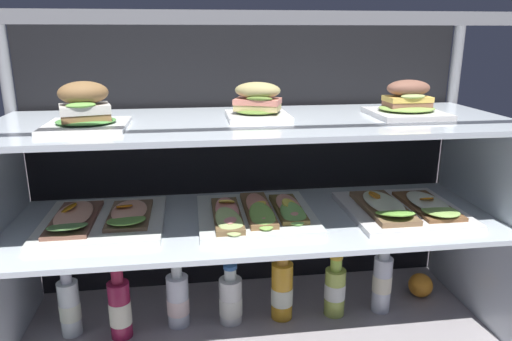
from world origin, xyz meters
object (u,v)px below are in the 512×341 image
at_px(open_sandwich_tray_near_right_corner, 404,208).
at_px(juice_bottle_back_right, 178,300).
at_px(orange_fruit_beside_bottles, 420,285).
at_px(plated_roll_sandwich_far_left, 258,104).
at_px(juice_bottle_tucked_behind, 282,289).
at_px(juice_bottle_back_left, 335,289).
at_px(juice_bottle_front_right_end, 120,308).
at_px(plated_roll_sandwich_near_right_corner, 85,111).
at_px(open_sandwich_tray_mid_left, 101,219).
at_px(open_sandwich_tray_center, 256,213).
at_px(juice_bottle_front_second, 70,307).
at_px(juice_bottle_front_middle, 382,281).
at_px(juice_bottle_front_fourth, 231,300).
at_px(plated_roll_sandwich_left_of_center, 407,104).

relative_size(open_sandwich_tray_near_right_corner, juice_bottle_back_right, 1.59).
bearing_deg(orange_fruit_beside_bottles, plated_roll_sandwich_far_left, -174.57).
relative_size(plated_roll_sandwich_far_left, juice_bottle_tucked_behind, 0.69).
relative_size(juice_bottle_back_right, juice_bottle_tucked_behind, 0.87).
distance_m(open_sandwich_tray_near_right_corner, juice_bottle_back_left, 0.34).
bearing_deg(juice_bottle_front_right_end, plated_roll_sandwich_near_right_corner, -126.04).
bearing_deg(open_sandwich_tray_mid_left, open_sandwich_tray_center, -1.97).
bearing_deg(juice_bottle_front_second, plated_roll_sandwich_far_left, -0.16).
xyz_separation_m(open_sandwich_tray_near_right_corner, juice_bottle_back_right, (-0.69, 0.05, -0.29)).
relative_size(open_sandwich_tray_center, orange_fruit_beside_bottles, 4.31).
bearing_deg(open_sandwich_tray_center, plated_roll_sandwich_far_left, 71.20).
bearing_deg(juice_bottle_back_left, juice_bottle_front_second, 179.32).
bearing_deg(open_sandwich_tray_mid_left, juice_bottle_back_left, 0.15).
xyz_separation_m(juice_bottle_back_right, juice_bottle_back_left, (0.50, -0.01, 0.00)).
height_order(juice_bottle_front_middle, orange_fruit_beside_bottles, juice_bottle_front_middle).
bearing_deg(plated_roll_sandwich_near_right_corner, open_sandwich_tray_near_right_corner, 2.11).
bearing_deg(juice_bottle_back_right, juice_bottle_tucked_behind, -1.12).
bearing_deg(juice_bottle_front_fourth, juice_bottle_front_second, 179.47).
bearing_deg(orange_fruit_beside_bottles, juice_bottle_front_middle, -159.58).
xyz_separation_m(open_sandwich_tray_mid_left, open_sandwich_tray_center, (0.44, -0.02, 0.00)).
height_order(juice_bottle_front_second, juice_bottle_back_right, juice_bottle_front_second).
bearing_deg(orange_fruit_beside_bottles, juice_bottle_front_fourth, -175.01).
bearing_deg(open_sandwich_tray_center, juice_bottle_back_right, 173.05).
height_order(open_sandwich_tray_mid_left, open_sandwich_tray_near_right_corner, same).
distance_m(juice_bottle_front_fourth, juice_bottle_tucked_behind, 0.17).
bearing_deg(juice_bottle_tucked_behind, juice_bottle_front_fourth, -179.79).
relative_size(juice_bottle_back_right, juice_bottle_front_fourth, 1.11).
xyz_separation_m(plated_roll_sandwich_left_of_center, open_sandwich_tray_near_right_corner, (0.00, -0.03, -0.31)).
bearing_deg(open_sandwich_tray_mid_left, juice_bottle_front_fourth, 1.10).
height_order(plated_roll_sandwich_near_right_corner, open_sandwich_tray_center, plated_roll_sandwich_near_right_corner).
height_order(juice_bottle_back_right, juice_bottle_tucked_behind, juice_bottle_tucked_behind).
distance_m(juice_bottle_back_left, orange_fruit_beside_bottles, 0.34).
xyz_separation_m(open_sandwich_tray_near_right_corner, juice_bottle_front_middle, (-0.03, 0.04, -0.27)).
bearing_deg(open_sandwich_tray_center, plated_roll_sandwich_near_right_corner, -173.04).
bearing_deg(plated_roll_sandwich_far_left, juice_bottle_front_second, 179.84).
bearing_deg(juice_bottle_front_right_end, plated_roll_sandwich_left_of_center, 1.08).
distance_m(juice_bottle_tucked_behind, juice_bottle_back_left, 0.17).
height_order(juice_bottle_front_fourth, juice_bottle_front_middle, juice_bottle_front_middle).
height_order(plated_roll_sandwich_left_of_center, juice_bottle_front_right_end, plated_roll_sandwich_left_of_center).
distance_m(open_sandwich_tray_mid_left, juice_bottle_back_right, 0.35).
bearing_deg(plated_roll_sandwich_near_right_corner, open_sandwich_tray_center, 6.96).
relative_size(juice_bottle_back_right, juice_bottle_front_middle, 0.87).
bearing_deg(juice_bottle_back_right, open_sandwich_tray_center, -6.95).
xyz_separation_m(open_sandwich_tray_near_right_corner, orange_fruit_beside_bottles, (0.14, 0.10, -0.33)).
height_order(juice_bottle_front_right_end, juice_bottle_front_middle, juice_bottle_front_middle).
distance_m(plated_roll_sandwich_left_of_center, juice_bottle_front_second, 1.17).
height_order(plated_roll_sandwich_far_left, juice_bottle_back_right, plated_roll_sandwich_far_left).
relative_size(juice_bottle_front_fourth, orange_fruit_beside_bottles, 2.38).
xyz_separation_m(plated_roll_sandwich_left_of_center, juice_bottle_tucked_behind, (-0.36, 0.02, -0.58)).
bearing_deg(plated_roll_sandwich_near_right_corner, juice_bottle_front_second, 145.71).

